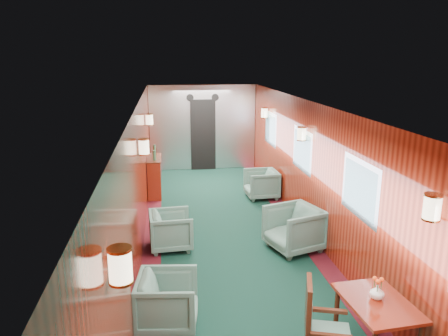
# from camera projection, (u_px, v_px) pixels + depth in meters

# --- Properties ---
(room) EXTENTS (12.00, 12.10, 2.40)m
(room) POSITION_uv_depth(u_px,v_px,m) (238.00, 162.00, 6.55)
(room) COLOR black
(room) RESTS_ON ground
(bulkhead) EXTENTS (2.98, 0.17, 2.39)m
(bulkhead) POSITION_uv_depth(u_px,v_px,m) (203.00, 128.00, 12.33)
(bulkhead) COLOR silver
(bulkhead) RESTS_ON ground
(windows_right) EXTENTS (0.02, 8.60, 0.80)m
(windows_right) POSITION_uv_depth(u_px,v_px,m) (326.00, 166.00, 7.03)
(windows_right) COLOR #B0B1B7
(windows_right) RESTS_ON ground
(wall_sconces) EXTENTS (2.97, 7.97, 0.25)m
(wall_sconces) POSITION_uv_depth(u_px,v_px,m) (232.00, 144.00, 7.05)
(wall_sconces) COLOR #FFF2C6
(wall_sconces) RESTS_ON ground
(dining_table) EXTENTS (0.70, 0.96, 0.68)m
(dining_table) POSITION_uv_depth(u_px,v_px,m) (377.00, 310.00, 4.61)
(dining_table) COLOR maroon
(dining_table) RESTS_ON ground
(side_chair) EXTENTS (0.56, 0.58, 1.02)m
(side_chair) POSITION_uv_depth(u_px,v_px,m) (319.00, 325.00, 4.40)
(side_chair) COLOR #1E4741
(side_chair) RESTS_ON ground
(credenza) EXTENTS (0.32, 1.01, 1.18)m
(credenza) POSITION_uv_depth(u_px,v_px,m) (155.00, 176.00, 10.15)
(credenza) COLOR maroon
(credenza) RESTS_ON ground
(flower_vase) EXTENTS (0.20, 0.20, 0.16)m
(flower_vase) POSITION_uv_depth(u_px,v_px,m) (377.00, 292.00, 4.61)
(flower_vase) COLOR white
(flower_vase) RESTS_ON dining_table
(armchair_left_near) EXTENTS (0.79, 0.78, 0.65)m
(armchair_left_near) POSITION_uv_depth(u_px,v_px,m) (168.00, 301.00, 5.24)
(armchair_left_near) COLOR #1E4741
(armchair_left_near) RESTS_ON ground
(armchair_left_far) EXTENTS (0.75, 0.73, 0.64)m
(armchair_left_far) POSITION_uv_depth(u_px,v_px,m) (171.00, 230.00, 7.36)
(armchair_left_far) COLOR #1E4741
(armchair_left_far) RESTS_ON ground
(armchair_right_near) EXTENTS (1.03, 1.01, 0.75)m
(armchair_right_near) POSITION_uv_depth(u_px,v_px,m) (294.00, 229.00, 7.29)
(armchair_right_near) COLOR #1E4741
(armchair_right_near) RESTS_ON ground
(armchair_right_far) EXTENTS (0.75, 0.73, 0.65)m
(armchair_right_far) POSITION_uv_depth(u_px,v_px,m) (261.00, 184.00, 9.98)
(armchair_right_far) COLOR #1E4741
(armchair_right_far) RESTS_ON ground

